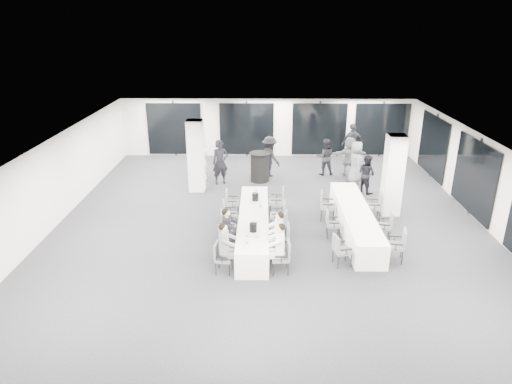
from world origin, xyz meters
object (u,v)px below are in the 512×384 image
(chair_main_left_second, at_px, (224,239))
(standing_guest_d, at_px, (352,141))
(standing_guest_e, at_px, (356,160))
(chair_main_left_mid, at_px, (226,223))
(chair_main_left_fourth, at_px, (228,213))
(standing_guest_c, at_px, (270,154))
(standing_guest_h, at_px, (367,171))
(chair_main_right_second, at_px, (283,240))
(standing_guest_f, at_px, (349,154))
(ice_bucket_far, at_px, (255,197))
(cocktail_table, at_px, (260,167))
(chair_main_left_far, at_px, (230,201))
(standing_guest_a, at_px, (220,159))
(standing_guest_b, at_px, (325,154))
(chair_side_left_mid, at_px, (331,222))
(chair_main_left_near, at_px, (221,256))
(banquet_table_side, at_px, (355,220))
(chair_main_right_near, at_px, (283,255))
(ice_bucket_near, at_px, (253,227))
(chair_side_right_far, at_px, (376,204))
(chair_side_right_mid, at_px, (386,224))
(banquet_table_main, at_px, (254,226))
(chair_main_right_far, at_px, (279,199))
(chair_side_left_far, at_px, (325,204))
(chair_main_right_fourth, at_px, (280,213))
(chair_side_left_near, at_px, (340,248))
(chair_side_right_near, at_px, (398,243))
(standing_guest_g, at_px, (202,156))
(chair_main_right_mid, at_px, (281,224))

(chair_main_left_second, height_order, standing_guest_d, standing_guest_d)
(standing_guest_e, bearing_deg, chair_main_left_mid, 135.43)
(chair_main_left_fourth, height_order, standing_guest_c, standing_guest_c)
(standing_guest_h, bearing_deg, chair_main_right_second, 111.22)
(standing_guest_f, distance_m, ice_bucket_far, 6.29)
(cocktail_table, relative_size, standing_guest_d, 0.57)
(chair_main_left_far, bearing_deg, chair_main_right_second, 27.40)
(standing_guest_a, relative_size, standing_guest_f, 1.09)
(standing_guest_a, distance_m, ice_bucket_far, 3.98)
(standing_guest_b, relative_size, standing_guest_d, 0.85)
(chair_main_left_far, bearing_deg, standing_guest_f, 130.86)
(chair_side_left_mid, xyz_separation_m, ice_bucket_far, (-2.36, 1.12, 0.38))
(chair_main_left_second, relative_size, standing_guest_e, 0.44)
(chair_main_left_near, distance_m, chair_main_left_fourth, 2.78)
(banquet_table_side, relative_size, chair_main_left_fourth, 5.40)
(chair_main_right_near, height_order, ice_bucket_near, ice_bucket_near)
(standing_guest_d, bearing_deg, standing_guest_c, 5.20)
(standing_guest_a, bearing_deg, ice_bucket_far, -89.63)
(chair_side_right_far, relative_size, standing_guest_b, 0.56)
(chair_main_left_near, relative_size, chair_side_left_mid, 1.00)
(chair_side_right_far, xyz_separation_m, standing_guest_c, (-3.49, 4.55, 0.41))
(chair_main_left_second, xyz_separation_m, chair_side_right_mid, (4.88, 1.02, 0.03))
(standing_guest_a, xyz_separation_m, standing_guest_c, (2.01, 1.00, -0.05))
(standing_guest_c, xyz_separation_m, standing_guest_d, (3.85, 1.88, 0.08))
(chair_main_left_second, distance_m, chair_main_left_fourth, 1.82)
(chair_main_left_mid, relative_size, ice_bucket_far, 3.68)
(banquet_table_main, relative_size, standing_guest_f, 2.63)
(cocktail_table, relative_size, chair_main_left_near, 1.40)
(standing_guest_e, height_order, ice_bucket_near, standing_guest_e)
(chair_main_left_mid, height_order, chair_main_left_fourth, chair_main_left_mid)
(cocktail_table, relative_size, chair_side_left_mid, 1.40)
(chair_main_left_second, xyz_separation_m, standing_guest_d, (5.25, 8.90, 0.57))
(chair_main_right_far, xyz_separation_m, chair_side_left_far, (1.55, -0.35, -0.01))
(chair_main_right_fourth, relative_size, standing_guest_e, 0.47)
(banquet_table_main, relative_size, standing_guest_b, 2.77)
(chair_side_left_near, relative_size, chair_side_right_near, 0.93)
(chair_main_right_fourth, xyz_separation_m, standing_guest_b, (2.12, 5.45, 0.37))
(banquet_table_side, bearing_deg, standing_guest_d, 80.67)
(standing_guest_g, bearing_deg, chair_side_left_near, -24.13)
(chair_main_left_near, distance_m, standing_guest_b, 9.02)
(chair_main_right_near, distance_m, chair_main_right_fourth, 2.72)
(chair_main_right_mid, distance_m, chair_main_right_fourth, 0.83)
(banquet_table_side, bearing_deg, chair_main_left_near, -147.61)
(chair_side_left_mid, bearing_deg, chair_main_left_mid, -82.84)
(chair_main_right_mid, xyz_separation_m, chair_side_right_mid, (3.22, 0.07, -0.02))
(chair_side_left_mid, xyz_separation_m, chair_side_right_near, (1.66, -1.49, 0.06))
(chair_main_right_near, distance_m, standing_guest_d, 10.49)
(chair_main_right_fourth, height_order, standing_guest_d, standing_guest_d)
(chair_side_left_near, xyz_separation_m, chair_side_left_mid, (0.00, 1.75, -0.02))
(chair_main_right_mid, xyz_separation_m, ice_bucket_near, (-0.82, -0.94, 0.33))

